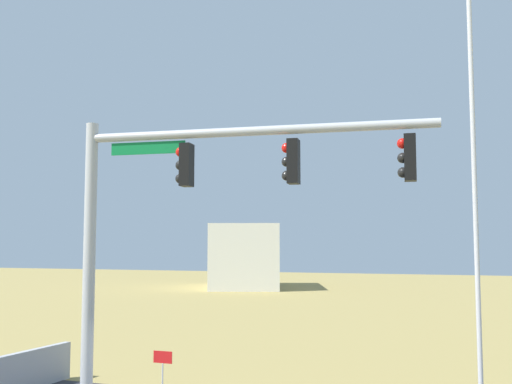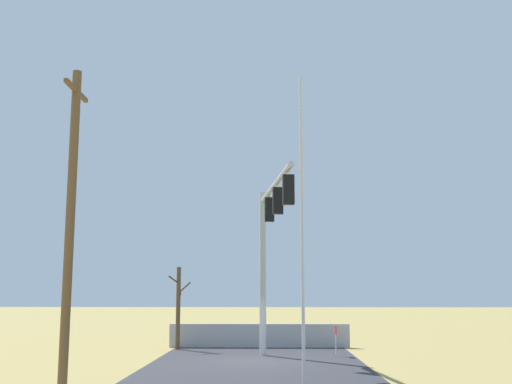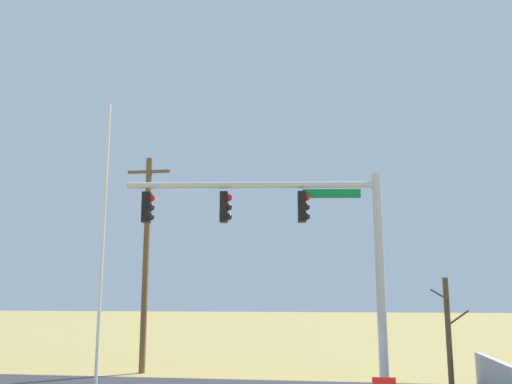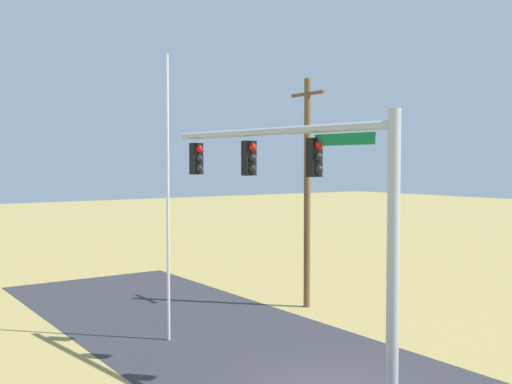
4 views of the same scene
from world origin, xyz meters
name	(u,v)px [view 4 (image 4 of 4)]	position (x,y,z in m)	size (l,w,h in m)	color
road_surface	(244,349)	(-4.00, 0.00, 0.01)	(28.00, 8.00, 0.01)	#2D2D33
signal_mast	(313,193)	(-0.16, -0.49, 4.97)	(7.91, 1.24, 6.90)	#B2B5BA
flagpole	(168,199)	(-6.17, -1.46, 4.58)	(0.10, 0.10, 9.17)	silver
utility_pole	(307,189)	(-7.13, 5.13, 4.69)	(1.90, 0.26, 9.04)	brown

